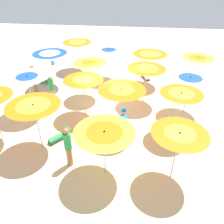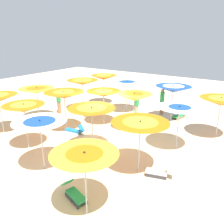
{
  "view_description": "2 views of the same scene",
  "coord_description": "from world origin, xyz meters",
  "px_view_note": "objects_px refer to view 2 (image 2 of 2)",
  "views": [
    {
      "loc": [
        -1.51,
        10.82,
        6.98
      ],
      "look_at": [
        -0.45,
        1.78,
        0.92
      ],
      "focal_mm": 35.5,
      "sensor_mm": 36.0,
      "label": 1
    },
    {
      "loc": [
        -9.73,
        -7.22,
        5.29
      ],
      "look_at": [
        -0.55,
        -0.98,
        1.59
      ],
      "focal_mm": 37.19,
      "sensor_mm": 36.0,
      "label": 2
    }
  ],
  "objects_px": {
    "beach_umbrella_3": "(221,102)",
    "beach_umbrella_6": "(134,97)",
    "lounger_2": "(75,194)",
    "beachgoer_0": "(137,104)",
    "beach_umbrella_11": "(127,84)",
    "beach_umbrella_5": "(92,112)",
    "beach_umbrella_10": "(104,94)",
    "lounger_0": "(74,131)",
    "beach_umbrella_2": "(179,110)",
    "beach_umbrella_14": "(83,82)",
    "beach_umbrella_7": "(173,89)",
    "lounger_4": "(84,111)",
    "lounger_1": "(159,172)",
    "beach_umbrella_1": "(140,126)",
    "beach_umbrella_9": "(64,95)",
    "lounger_3": "(180,115)",
    "beach_umbrella_4": "(40,125)",
    "beach_umbrella_8": "(24,108)",
    "beachgoer_1": "(162,101)",
    "beach_umbrella_0": "(85,158)",
    "beachgoer_2": "(59,100)",
    "beach_umbrella_13": "(37,91)",
    "beach_umbrella_15": "(104,77)"
  },
  "relations": [
    {
      "from": "beach_umbrella_3",
      "to": "beachgoer_2",
      "type": "height_order",
      "value": "beach_umbrella_3"
    },
    {
      "from": "beach_umbrella_2",
      "to": "beach_umbrella_14",
      "type": "height_order",
      "value": "beach_umbrella_14"
    },
    {
      "from": "beach_umbrella_3",
      "to": "beach_umbrella_6",
      "type": "distance_m",
      "value": 4.51
    },
    {
      "from": "beach_umbrella_6",
      "to": "beach_umbrella_14",
      "type": "relative_size",
      "value": 0.99
    },
    {
      "from": "beach_umbrella_11",
      "to": "lounger_2",
      "type": "xyz_separation_m",
      "value": [
        -9.12,
        -3.39,
        -1.82
      ]
    },
    {
      "from": "beach_umbrella_11",
      "to": "beachgoer_0",
      "type": "distance_m",
      "value": 1.75
    },
    {
      "from": "beach_umbrella_9",
      "to": "lounger_0",
      "type": "bearing_deg",
      "value": -97.77
    },
    {
      "from": "beach_umbrella_0",
      "to": "beach_umbrella_8",
      "type": "relative_size",
      "value": 0.94
    },
    {
      "from": "lounger_3",
      "to": "beach_umbrella_1",
      "type": "bearing_deg",
      "value": 20.79
    },
    {
      "from": "beach_umbrella_10",
      "to": "beachgoer_1",
      "type": "height_order",
      "value": "beach_umbrella_10"
    },
    {
      "from": "beach_umbrella_10",
      "to": "lounger_0",
      "type": "height_order",
      "value": "beach_umbrella_10"
    },
    {
      "from": "beach_umbrella_5",
      "to": "beach_umbrella_0",
      "type": "bearing_deg",
      "value": -143.93
    },
    {
      "from": "beach_umbrella_3",
      "to": "beach_umbrella_8",
      "type": "distance_m",
      "value": 9.84
    },
    {
      "from": "lounger_2",
      "to": "lounger_4",
      "type": "bearing_deg",
      "value": 145.54
    },
    {
      "from": "beach_umbrella_7",
      "to": "beach_umbrella_10",
      "type": "relative_size",
      "value": 1.08
    },
    {
      "from": "beach_umbrella_4",
      "to": "lounger_4",
      "type": "bearing_deg",
      "value": 27.0
    },
    {
      "from": "beach_umbrella_8",
      "to": "beach_umbrella_6",
      "type": "bearing_deg",
      "value": -33.52
    },
    {
      "from": "beach_umbrella_5",
      "to": "beach_umbrella_13",
      "type": "height_order",
      "value": "beach_umbrella_5"
    },
    {
      "from": "beach_umbrella_11",
      "to": "beach_umbrella_5",
      "type": "bearing_deg",
      "value": -163.7
    },
    {
      "from": "beach_umbrella_6",
      "to": "beach_umbrella_8",
      "type": "distance_m",
      "value": 5.74
    },
    {
      "from": "lounger_4",
      "to": "beachgoer_1",
      "type": "xyz_separation_m",
      "value": [
        3.02,
        -4.47,
        0.77
      ]
    },
    {
      "from": "lounger_0",
      "to": "beach_umbrella_5",
      "type": "bearing_deg",
      "value": 146.5
    },
    {
      "from": "lounger_2",
      "to": "beachgoer_0",
      "type": "distance_m",
      "value": 8.72
    },
    {
      "from": "beach_umbrella_6",
      "to": "beach_umbrella_11",
      "type": "relative_size",
      "value": 1.0
    },
    {
      "from": "beach_umbrella_5",
      "to": "lounger_2",
      "type": "height_order",
      "value": "beach_umbrella_5"
    },
    {
      "from": "beach_umbrella_4",
      "to": "beach_umbrella_8",
      "type": "xyz_separation_m",
      "value": [
        0.76,
        2.04,
        0.12
      ]
    },
    {
      "from": "beach_umbrella_9",
      "to": "lounger_3",
      "type": "bearing_deg",
      "value": -39.18
    },
    {
      "from": "beach_umbrella_9",
      "to": "beach_umbrella_10",
      "type": "bearing_deg",
      "value": -30.15
    },
    {
      "from": "beach_umbrella_14",
      "to": "beach_umbrella_13",
      "type": "bearing_deg",
      "value": 159.35
    },
    {
      "from": "beach_umbrella_4",
      "to": "lounger_3",
      "type": "distance_m",
      "value": 9.74
    },
    {
      "from": "lounger_1",
      "to": "beach_umbrella_1",
      "type": "bearing_deg",
      "value": -8.45
    },
    {
      "from": "beach_umbrella_11",
      "to": "beach_umbrella_14",
      "type": "bearing_deg",
      "value": 119.14
    },
    {
      "from": "beach_umbrella_0",
      "to": "beach_umbrella_14",
      "type": "height_order",
      "value": "beach_umbrella_14"
    },
    {
      "from": "beachgoer_1",
      "to": "lounger_2",
      "type": "bearing_deg",
      "value": 2.68
    },
    {
      "from": "beach_umbrella_2",
      "to": "beach_umbrella_10",
      "type": "bearing_deg",
      "value": 81.95
    },
    {
      "from": "beach_umbrella_6",
      "to": "beach_umbrella_2",
      "type": "bearing_deg",
      "value": -105.17
    },
    {
      "from": "beach_umbrella_6",
      "to": "lounger_4",
      "type": "distance_m",
      "value": 4.75
    },
    {
      "from": "beach_umbrella_4",
      "to": "beach_umbrella_15",
      "type": "xyz_separation_m",
      "value": [
        9.0,
        3.47,
        0.21
      ]
    },
    {
      "from": "lounger_0",
      "to": "beachgoer_2",
      "type": "distance_m",
      "value": 3.92
    },
    {
      "from": "beach_umbrella_11",
      "to": "beachgoer_0",
      "type": "height_order",
      "value": "beach_umbrella_11"
    },
    {
      "from": "beach_umbrella_2",
      "to": "beach_umbrella_10",
      "type": "xyz_separation_m",
      "value": [
        0.69,
        4.85,
        -0.03
      ]
    },
    {
      "from": "beach_umbrella_4",
      "to": "beach_umbrella_1",
      "type": "bearing_deg",
      "value": -59.27
    },
    {
      "from": "beach_umbrella_0",
      "to": "beach_umbrella_9",
      "type": "distance_m",
      "value": 6.87
    },
    {
      "from": "beach_umbrella_5",
      "to": "lounger_2",
      "type": "bearing_deg",
      "value": -151.74
    },
    {
      "from": "lounger_2",
      "to": "beachgoer_0",
      "type": "xyz_separation_m",
      "value": [
        8.41,
        2.21,
        0.74
      ]
    },
    {
      "from": "beach_umbrella_9",
      "to": "beach_umbrella_11",
      "type": "relative_size",
      "value": 1.04
    },
    {
      "from": "beachgoer_0",
      "to": "beach_umbrella_3",
      "type": "bearing_deg",
      "value": -136.93
    },
    {
      "from": "beach_umbrella_9",
      "to": "lounger_3",
      "type": "xyz_separation_m",
      "value": [
        5.81,
        -4.73,
        -1.93
      ]
    },
    {
      "from": "beach_umbrella_7",
      "to": "lounger_4",
      "type": "relative_size",
      "value": 2.07
    },
    {
      "from": "beach_umbrella_8",
      "to": "beach_umbrella_7",
      "type": "bearing_deg",
      "value": -29.74
    }
  ]
}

